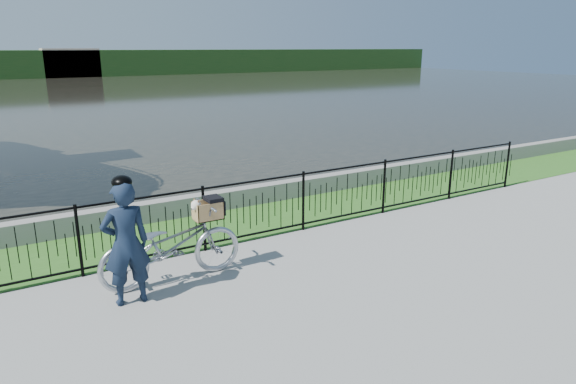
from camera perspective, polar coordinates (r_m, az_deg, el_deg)
ground at (r=8.11m, az=1.87°, el=-8.78°), size 120.00×120.00×0.00m
grass_strip at (r=10.23m, az=-6.10°, el=-3.51°), size 60.00×2.00×0.01m
water at (r=39.52m, az=-25.57°, el=9.43°), size 120.00×120.00×0.00m
quay_wall at (r=11.04m, az=-8.35°, el=-1.06°), size 60.00×0.30×0.40m
fence at (r=9.19m, az=-3.54°, el=-1.94°), size 14.00×0.06×1.15m
far_treeline at (r=66.32m, az=-28.41°, el=12.38°), size 120.00×6.00×3.00m
far_building_right at (r=65.47m, az=-22.99°, el=13.08°), size 6.00×3.00×3.20m
bicycle_rig at (r=7.77m, az=-12.77°, el=-5.76°), size 2.14×0.75×1.22m
cyclist at (r=7.17m, az=-17.59°, el=-5.31°), size 0.64×0.43×1.78m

